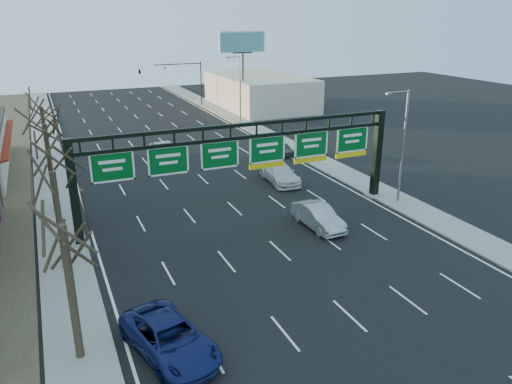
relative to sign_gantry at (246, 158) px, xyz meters
name	(u,v)px	position (x,y,z in m)	size (l,w,h in m)	color
ground	(294,264)	(-0.16, -8.00, -4.63)	(160.00, 160.00, 0.00)	black
sidewalk_left	(53,191)	(-12.96, 12.00, -4.57)	(3.00, 120.00, 0.12)	gray
sidewalk_right	(313,158)	(12.64, 12.00, -4.57)	(3.00, 120.00, 0.12)	gray
lane_markings	(197,173)	(-0.16, 12.00, -4.62)	(21.60, 120.00, 0.01)	white
sign_gantry	(246,158)	(0.00, 0.00, 0.00)	(24.60, 1.20, 7.20)	black
building_right_distant	(260,91)	(19.84, 42.00, -2.13)	(12.00, 20.00, 5.00)	#BCAF9C
tree_near	(58,201)	(-12.96, -12.00, 2.86)	(3.60, 3.60, 8.86)	#2D2419
tree_gantry	(50,154)	(-12.96, -3.00, 2.48)	(3.60, 3.60, 8.48)	#2D2419
tree_mid	(42,110)	(-12.96, 7.00, 3.23)	(3.60, 3.60, 9.24)	#2D2419
tree_far	(39,95)	(-12.96, 17.00, 2.86)	(3.60, 3.60, 8.86)	#2D2419
streetlight_near	(402,141)	(12.31, -2.00, 0.45)	(2.15, 0.22, 9.00)	slate
streetlight_far	(239,86)	(12.31, 32.00, 0.45)	(2.15, 0.22, 9.00)	slate
billboard_right	(242,52)	(14.84, 36.98, 4.43)	(7.00, 0.50, 12.00)	slate
traffic_signal_mast	(163,73)	(5.53, 47.00, 0.87)	(10.16, 0.54, 7.00)	black
car_blue_suv	(169,338)	(-9.23, -13.27, -3.82)	(2.68, 5.82, 1.62)	#121A51
car_silver_sedan	(318,217)	(3.99, -3.74, -3.81)	(1.74, 4.98, 1.64)	#9D9DA1
car_white_wagon	(280,173)	(5.97, 6.49, -3.80)	(2.33, 5.72, 1.66)	silver
car_grey_far	(282,148)	(10.34, 14.74, -3.97)	(1.57, 3.89, 1.33)	#3D3F42
car_silver_distant	(165,151)	(-1.66, 18.35, -3.83)	(1.69, 4.84, 1.60)	#ADADB2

